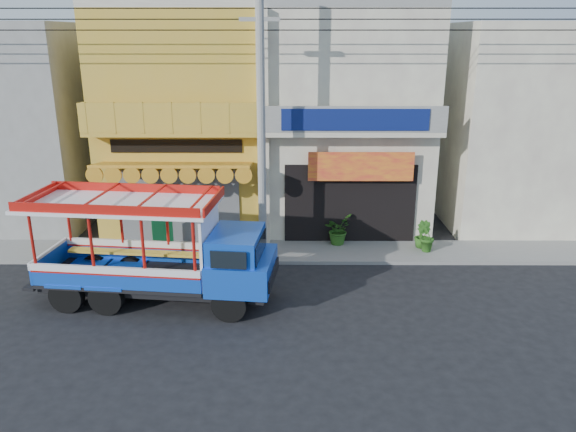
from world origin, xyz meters
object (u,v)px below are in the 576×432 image
object	(u,v)px
green_sign	(163,235)
potted_plant_a	(338,229)
utility_pole	(266,108)
potted_plant_c	(422,235)
potted_plant_b	(426,236)
songthaew_truck	(171,252)

from	to	relation	value
green_sign	potted_plant_a	xyz separation A→B (m)	(6.08, 0.40, 0.07)
potted_plant_a	utility_pole	bearing A→B (deg)	145.82
utility_pole	potted_plant_c	distance (m)	7.01
utility_pole	potted_plant_b	bearing A→B (deg)	7.12
utility_pole	potted_plant_a	world-z (taller)	utility_pole
songthaew_truck	potted_plant_a	xyz separation A→B (m)	(4.93, 4.35, -0.86)
potted_plant_a	potted_plant_c	world-z (taller)	potted_plant_a
potted_plant_b	potted_plant_c	bearing A→B (deg)	-55.37
potted_plant_c	green_sign	bearing A→B (deg)	-44.70
utility_pole	potted_plant_b	size ratio (longest dim) A/B	26.66
potted_plant_a	potted_plant_c	size ratio (longest dim) A/B	1.19
potted_plant_a	potted_plant_b	world-z (taller)	potted_plant_a
potted_plant_b	utility_pole	bearing A→B (deg)	33.80
songthaew_truck	potted_plant_a	bearing A→B (deg)	41.43
songthaew_truck	utility_pole	bearing A→B (deg)	49.91
green_sign	songthaew_truck	bearing A→B (deg)	-73.72
songthaew_truck	potted_plant_c	xyz separation A→B (m)	(7.82, 4.00, -0.94)
utility_pole	songthaew_truck	distance (m)	5.26
green_sign	potted_plant_b	xyz separation A→B (m)	(9.02, -0.30, 0.07)
songthaew_truck	potted_plant_c	distance (m)	8.83
potted_plant_b	potted_plant_c	world-z (taller)	potted_plant_b
potted_plant_c	potted_plant_a	bearing A→B (deg)	-51.93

